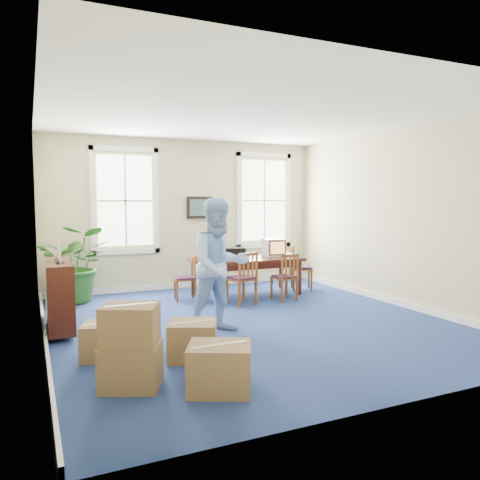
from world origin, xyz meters
name	(u,v)px	position (x,y,z in m)	size (l,w,h in m)	color
floor	(250,322)	(0.00, 0.00, 0.00)	(6.50, 6.50, 0.00)	navy
ceiling	(250,115)	(0.00, 0.00, 3.20)	(6.50, 6.50, 0.00)	white
wall_back	(186,214)	(0.00, 3.25, 1.60)	(6.50, 6.50, 0.00)	#C8BC90
wall_front	(403,236)	(0.00, -3.25, 1.60)	(6.50, 6.50, 0.00)	#C8BC90
wall_left	(39,225)	(-3.00, 0.00, 1.60)	(6.50, 6.50, 0.00)	#C8BC90
wall_right	(400,218)	(3.00, 0.00, 1.60)	(6.50, 6.50, 0.00)	#C8BC90
baseboard_back	(187,285)	(0.00, 3.22, 0.06)	(6.00, 0.04, 0.12)	white
baseboard_left	(46,342)	(-2.97, 0.00, 0.06)	(0.04, 6.50, 0.12)	white
baseboard_right	(396,302)	(2.97, 0.00, 0.06)	(0.04, 6.50, 0.12)	white
window_left	(125,201)	(-1.30, 3.23, 1.90)	(1.40, 0.12, 2.20)	white
window_right	(264,201)	(1.90, 3.23, 1.90)	(1.40, 0.12, 2.20)	white
wall_picture	(200,208)	(0.30, 3.20, 1.75)	(0.58, 0.06, 0.48)	black
conference_table	(246,276)	(0.86, 1.96, 0.38)	(2.20, 1.00, 0.75)	#3E1811
crt_tv	(274,247)	(1.51, 2.01, 0.93)	(0.40, 0.44, 0.36)	#B7B7BC
game_console	(287,254)	(1.81, 1.96, 0.78)	(0.17, 0.22, 0.05)	white
equipment_bag	(234,253)	(0.61, 2.01, 0.86)	(0.43, 0.28, 0.21)	black
chair_near_left	(242,278)	(0.41, 1.21, 0.49)	(0.44, 0.44, 0.98)	brown
chair_near_right	(284,277)	(1.31, 1.21, 0.45)	(0.40, 0.40, 0.90)	brown
chair_end_left	(185,278)	(-0.44, 1.96, 0.43)	(0.39, 0.39, 0.87)	brown
chair_end_right	(302,267)	(2.16, 1.96, 0.48)	(0.43, 0.43, 0.96)	brown
man	(220,266)	(-0.63, -0.30, 0.97)	(0.95, 0.74, 1.95)	#98C1FF
credenza	(59,299)	(-2.75, 0.68, 0.49)	(0.35, 1.24, 0.97)	#3E1811
brochure_rack	(59,256)	(-2.73, 0.68, 1.11)	(0.11, 0.62, 0.28)	#99999E
potted_plant	(77,264)	(-2.33, 2.66, 0.72)	(1.30, 1.13, 1.45)	#1F5218
cardboard_boxes	(150,338)	(-1.98, -1.69, 0.46)	(1.59, 1.59, 0.91)	olive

